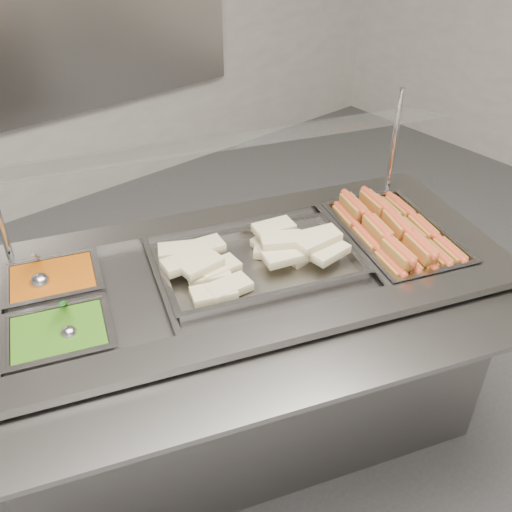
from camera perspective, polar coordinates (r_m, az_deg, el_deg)
ground at (r=2.29m, az=4.49°, el=-21.18°), size 6.00×6.00×0.00m
steam_counter at (r=2.12m, az=-1.18°, el=-9.79°), size 1.87×1.29×0.82m
tray_rail at (r=1.55m, az=4.31°, el=-11.67°), size 1.62×0.85×0.05m
sneeze_guard at (r=1.85m, az=-3.48°, el=11.02°), size 1.50×0.76×0.40m
pan_hotdogs at (r=2.09m, az=13.65°, el=1.50°), size 0.46×0.58×0.09m
pan_wraps at (r=1.88m, az=0.26°, el=-1.06°), size 0.71×0.55×0.06m
pan_beans at (r=1.92m, az=-19.47°, el=-2.92°), size 0.33×0.30×0.09m
pan_peas at (r=1.72m, az=-18.91°, el=-8.09°), size 0.33×0.30×0.09m
hotdogs_in_buns at (r=2.06m, az=13.50°, el=2.37°), size 0.41×0.53×0.11m
tortilla_wraps at (r=1.87m, az=-0.15°, el=0.16°), size 0.56×0.43×0.09m
ladle at (r=1.89m, az=-20.78°, el=-2.34°), size 0.09×0.17×0.14m
serving_spoon at (r=1.68m, az=-18.27°, el=-6.89°), size 0.08×0.16×0.13m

